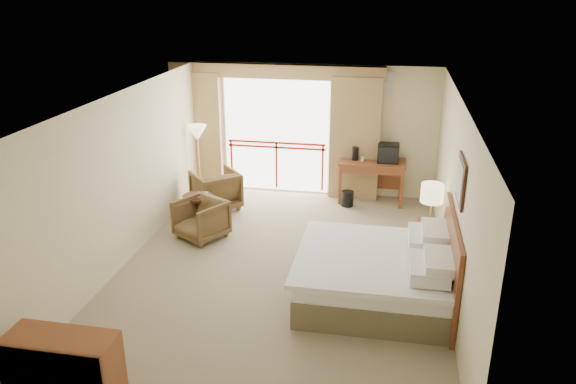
% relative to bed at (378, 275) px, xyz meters
% --- Properties ---
extents(floor, '(7.00, 7.00, 0.00)m').
position_rel_bed_xyz_m(floor, '(-1.50, 0.60, -0.38)').
color(floor, gray).
rests_on(floor, ground).
extents(ceiling, '(7.00, 7.00, 0.00)m').
position_rel_bed_xyz_m(ceiling, '(-1.50, 0.60, 2.32)').
color(ceiling, white).
rests_on(ceiling, wall_back).
extents(wall_back, '(5.00, 0.00, 5.00)m').
position_rel_bed_xyz_m(wall_back, '(-1.50, 4.10, 0.97)').
color(wall_back, beige).
rests_on(wall_back, ground).
extents(wall_front, '(5.00, 0.00, 5.00)m').
position_rel_bed_xyz_m(wall_front, '(-1.50, -2.90, 0.97)').
color(wall_front, beige).
rests_on(wall_front, ground).
extents(wall_left, '(0.00, 7.00, 7.00)m').
position_rel_bed_xyz_m(wall_left, '(-4.00, 0.60, 0.97)').
color(wall_left, beige).
rests_on(wall_left, ground).
extents(wall_right, '(0.00, 7.00, 7.00)m').
position_rel_bed_xyz_m(wall_right, '(1.00, 0.60, 0.97)').
color(wall_right, beige).
rests_on(wall_right, ground).
extents(balcony_door, '(2.40, 0.00, 2.40)m').
position_rel_bed_xyz_m(balcony_door, '(-2.30, 4.08, 0.82)').
color(balcony_door, white).
rests_on(balcony_door, wall_back).
extents(balcony_railing, '(2.09, 0.03, 1.02)m').
position_rel_bed_xyz_m(balcony_railing, '(-2.30, 4.06, 0.44)').
color(balcony_railing, '#A2210D').
rests_on(balcony_railing, wall_back).
extents(curtain_left, '(1.00, 0.26, 2.50)m').
position_rel_bed_xyz_m(curtain_left, '(-3.95, 3.95, 0.87)').
color(curtain_left, '#92734A').
rests_on(curtain_left, wall_back).
extents(curtain_right, '(1.00, 0.26, 2.50)m').
position_rel_bed_xyz_m(curtain_right, '(-0.65, 3.95, 0.87)').
color(curtain_right, '#92734A').
rests_on(curtain_right, wall_back).
extents(valance, '(4.40, 0.22, 0.28)m').
position_rel_bed_xyz_m(valance, '(-2.30, 3.98, 2.17)').
color(valance, '#92734A').
rests_on(valance, wall_back).
extents(hvac_vent, '(0.50, 0.04, 0.50)m').
position_rel_bed_xyz_m(hvac_vent, '(-0.20, 4.07, 1.97)').
color(hvac_vent, silver).
rests_on(hvac_vent, wall_back).
extents(bed, '(2.13, 2.06, 0.97)m').
position_rel_bed_xyz_m(bed, '(0.00, 0.00, 0.00)').
color(bed, brown).
rests_on(bed, floor).
extents(headboard, '(0.06, 2.10, 1.30)m').
position_rel_bed_xyz_m(headboard, '(0.96, 0.00, 0.27)').
color(headboard, maroon).
rests_on(headboard, wall_right).
extents(framed_art, '(0.04, 0.72, 0.60)m').
position_rel_bed_xyz_m(framed_art, '(0.97, 0.00, 1.47)').
color(framed_art, black).
rests_on(framed_art, wall_right).
extents(nightstand, '(0.43, 0.50, 0.56)m').
position_rel_bed_xyz_m(nightstand, '(0.77, 1.49, -0.09)').
color(nightstand, maroon).
rests_on(nightstand, floor).
extents(table_lamp, '(0.37, 0.37, 0.64)m').
position_rel_bed_xyz_m(table_lamp, '(0.77, 1.54, 0.69)').
color(table_lamp, tan).
rests_on(table_lamp, nightstand).
extents(phone, '(0.19, 0.17, 0.07)m').
position_rel_bed_xyz_m(phone, '(0.72, 1.34, 0.22)').
color(phone, black).
rests_on(phone, nightstand).
extents(desk, '(1.32, 0.64, 0.86)m').
position_rel_bed_xyz_m(desk, '(-0.27, 3.81, 0.29)').
color(desk, maroon).
rests_on(desk, floor).
extents(tv, '(0.41, 0.33, 0.38)m').
position_rel_bed_xyz_m(tv, '(0.03, 3.75, 0.67)').
color(tv, black).
rests_on(tv, desk).
extents(coffee_maker, '(0.15, 0.15, 0.27)m').
position_rel_bed_xyz_m(coffee_maker, '(-0.62, 3.75, 0.62)').
color(coffee_maker, black).
rests_on(coffee_maker, desk).
extents(cup, '(0.07, 0.07, 0.09)m').
position_rel_bed_xyz_m(cup, '(-0.47, 3.70, 0.53)').
color(cup, white).
rests_on(cup, desk).
extents(wastebasket, '(0.26, 0.26, 0.31)m').
position_rel_bed_xyz_m(wastebasket, '(-0.71, 3.41, -0.22)').
color(wastebasket, black).
rests_on(wastebasket, floor).
extents(armchair_far, '(1.17, 1.18, 0.77)m').
position_rel_bed_xyz_m(armchair_far, '(-3.27, 2.83, -0.38)').
color(armchair_far, '#4D3920').
rests_on(armchair_far, floor).
extents(armchair_near, '(1.04, 1.05, 0.70)m').
position_rel_bed_xyz_m(armchair_near, '(-3.11, 1.46, -0.38)').
color(armchair_near, '#4D3920').
rests_on(armchair_near, floor).
extents(side_table, '(0.55, 0.55, 0.60)m').
position_rel_bed_xyz_m(side_table, '(-3.31, 1.92, 0.03)').
color(side_table, black).
rests_on(side_table, floor).
extents(book, '(0.24, 0.28, 0.02)m').
position_rel_bed_xyz_m(book, '(-3.31, 1.92, 0.23)').
color(book, white).
rests_on(book, side_table).
extents(floor_lamp, '(0.39, 0.39, 1.53)m').
position_rel_bed_xyz_m(floor_lamp, '(-3.78, 3.36, 0.94)').
color(floor_lamp, tan).
rests_on(floor_lamp, floor).
extents(dresser, '(1.18, 0.50, 0.79)m').
position_rel_bed_xyz_m(dresser, '(-3.22, -2.70, 0.02)').
color(dresser, maroon).
rests_on(dresser, floor).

